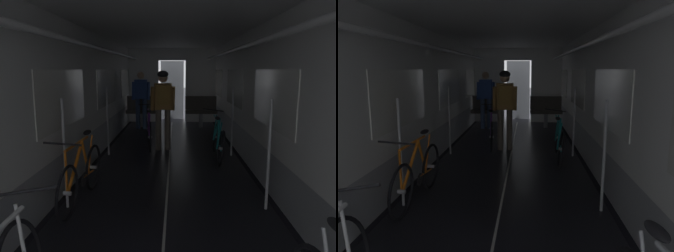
% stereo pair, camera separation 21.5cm
% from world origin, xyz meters
% --- Properties ---
extents(train_car_shell, '(3.14, 12.34, 2.57)m').
position_xyz_m(train_car_shell, '(-0.00, 3.60, 1.70)').
color(train_car_shell, black).
rests_on(train_car_shell, ground).
extents(bench_seat_far_left, '(0.98, 0.51, 0.95)m').
position_xyz_m(bench_seat_far_left, '(-0.90, 8.07, 0.57)').
color(bench_seat_far_left, gray).
rests_on(bench_seat_far_left, ground).
extents(bench_seat_far_right, '(0.98, 0.51, 0.95)m').
position_xyz_m(bench_seat_far_right, '(0.90, 8.07, 0.57)').
color(bench_seat_far_right, gray).
rests_on(bench_seat_far_right, ground).
extents(bicycle_orange, '(0.44, 1.69, 0.94)m').
position_xyz_m(bicycle_orange, '(-1.11, 2.25, 0.38)').
color(bicycle_orange, black).
rests_on(bicycle_orange, ground).
extents(bicycle_teal, '(0.44, 1.69, 0.95)m').
position_xyz_m(bicycle_teal, '(0.96, 4.44, 0.38)').
color(bicycle_teal, black).
rests_on(bicycle_teal, ground).
extents(person_cyclist_aisle, '(0.55, 0.42, 1.73)m').
position_xyz_m(person_cyclist_aisle, '(-0.15, 5.13, 1.07)').
color(person_cyclist_aisle, brown).
rests_on(person_cyclist_aisle, ground).
extents(bicycle_purple_in_aisle, '(0.44, 1.68, 0.94)m').
position_xyz_m(bicycle_purple_in_aisle, '(-0.48, 5.40, 0.38)').
color(bicycle_purple_in_aisle, black).
rests_on(bicycle_purple_in_aisle, ground).
extents(person_standing_near_bench, '(0.53, 0.23, 1.69)m').
position_xyz_m(person_standing_near_bench, '(-0.90, 7.70, 0.98)').
color(person_standing_near_bench, '#384C75').
rests_on(person_standing_near_bench, ground).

